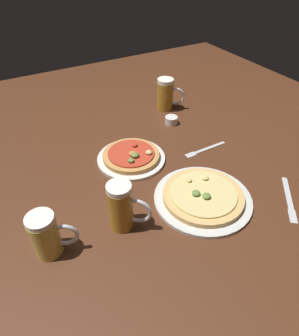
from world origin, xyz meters
TOP-DOWN VIEW (x-y plane):
  - ground_plane at (0.00, 0.00)m, footprint 2.40×2.40m
  - pizza_plate_near at (0.08, -0.22)m, footprint 0.34×0.34m
  - pizza_plate_far at (-0.03, 0.10)m, footprint 0.27×0.27m
  - beer_mug_dark at (-0.20, -0.19)m, footprint 0.11×0.11m
  - beer_mug_amber at (-0.42, -0.17)m, footprint 0.13×0.08m
  - beer_mug_pale at (0.32, 0.40)m, footprint 0.13×0.10m
  - ramekin_sauce at (0.27, 0.26)m, footprint 0.06×0.06m
  - fork_left at (0.27, 0.01)m, footprint 0.20×0.03m
  - knife_right at (0.35, -0.37)m, footprint 0.16×0.18m

SIDE VIEW (x-z plane):
  - ground_plane at x=0.00m, z-range -0.03..0.00m
  - knife_right at x=0.35m, z-range 0.00..0.01m
  - fork_left at x=0.27m, z-range 0.00..0.01m
  - pizza_plate_near at x=0.08m, z-range -0.01..0.04m
  - pizza_plate_far at x=-0.03m, z-range -0.01..0.04m
  - ramekin_sauce at x=0.27m, z-range 0.00..0.04m
  - beer_mug_amber at x=-0.42m, z-range 0.00..0.14m
  - beer_mug_pale at x=0.32m, z-range 0.00..0.16m
  - beer_mug_dark at x=-0.20m, z-range 0.00..0.17m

